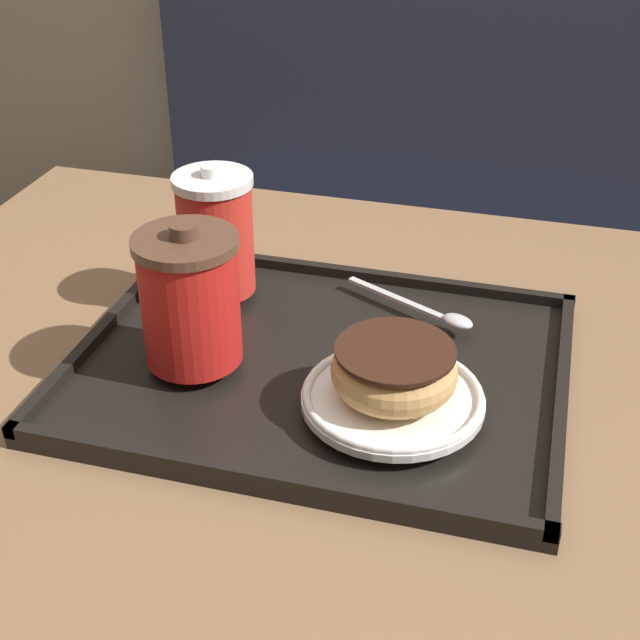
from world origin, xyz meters
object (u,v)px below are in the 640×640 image
at_px(coffee_cup_front, 190,298).
at_px(spoon, 437,313).
at_px(coffee_cup_rear, 216,233).
at_px(donut_chocolate_glazed, 394,370).

xyz_separation_m(coffee_cup_front, spoon, (0.22, 0.14, -0.06)).
bearing_deg(coffee_cup_front, spoon, 32.22).
bearing_deg(coffee_cup_rear, spoon, 0.66).
distance_m(coffee_cup_rear, donut_chocolate_glazed, 0.28).
bearing_deg(coffee_cup_front, coffee_cup_rear, 100.76).
height_order(donut_chocolate_glazed, spoon, donut_chocolate_glazed).
height_order(coffee_cup_rear, spoon, coffee_cup_rear).
bearing_deg(spoon, coffee_cup_front, -121.61).
xyz_separation_m(donut_chocolate_glazed, spoon, (0.02, 0.16, -0.03)).
relative_size(coffee_cup_front, spoon, 0.95).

